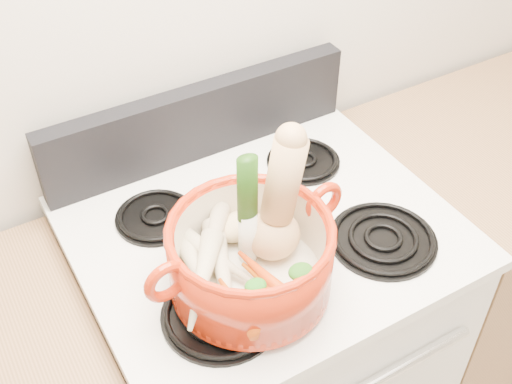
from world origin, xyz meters
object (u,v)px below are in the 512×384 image
leek (247,209)px  dutch_oven (250,258)px  squash (274,201)px  stove_body (263,359)px

leek → dutch_oven: bearing=-110.0°
squash → dutch_oven: bearing=-142.3°
squash → leek: (-0.05, 0.01, -0.00)m
dutch_oven → leek: size_ratio=1.19×
stove_body → squash: squash is taller
dutch_oven → squash: squash is taller
squash → stove_body: bearing=81.2°
dutch_oven → squash: (0.07, 0.03, 0.09)m
squash → leek: 0.05m
dutch_oven → leek: (0.02, 0.04, 0.08)m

